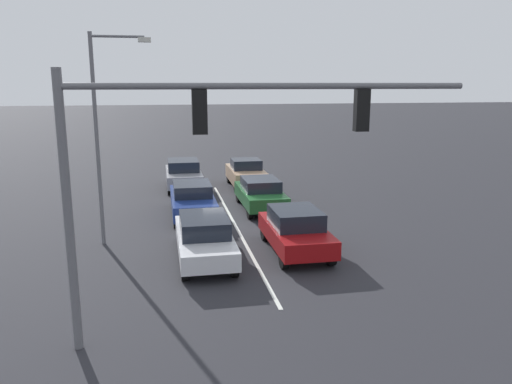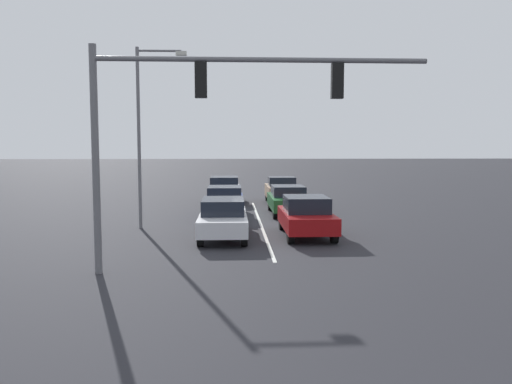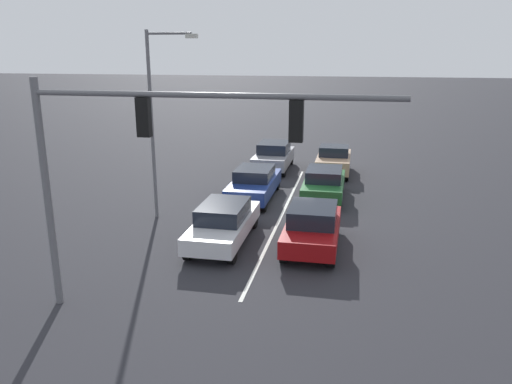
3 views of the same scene
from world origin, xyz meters
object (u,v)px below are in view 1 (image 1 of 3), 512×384
object	(u,v)px
car_tan_leftlane_third	(246,173)
car_gray_midlane_third	(183,174)
car_navy_midlane_second	(192,199)
car_maroon_leftlane_front	(295,230)
street_lamp_right_shoulder	(103,125)
traffic_signal_gantry	(194,146)
car_silver_midlane_front	(204,237)
car_darkgreen_leftlane_second	(260,193)

from	to	relation	value
car_tan_leftlane_third	car_gray_midlane_third	bearing A→B (deg)	-6.49
car_navy_midlane_second	car_gray_midlane_third	xyz separation A→B (m)	(0.10, -6.15, 0.06)
car_maroon_leftlane_front	car_tan_leftlane_third	xyz separation A→B (m)	(-0.18, -11.34, 0.01)
car_gray_midlane_third	street_lamp_right_shoulder	xyz separation A→B (m)	(3.17, 9.59, 3.58)
car_navy_midlane_second	street_lamp_right_shoulder	bearing A→B (deg)	46.49
traffic_signal_gantry	street_lamp_right_shoulder	xyz separation A→B (m)	(2.70, -7.59, -0.11)
car_navy_midlane_second	traffic_signal_gantry	bearing A→B (deg)	87.01
street_lamp_right_shoulder	car_silver_midlane_front	bearing A→B (deg)	145.52
car_silver_midlane_front	car_navy_midlane_second	xyz separation A→B (m)	(0.03, -5.71, -0.00)
car_navy_midlane_second	car_gray_midlane_third	world-z (taller)	car_gray_midlane_third
car_darkgreen_leftlane_second	traffic_signal_gantry	size ratio (longest dim) A/B	0.48
car_maroon_leftlane_front	car_silver_midlane_front	distance (m)	3.22
car_gray_midlane_third	car_tan_leftlane_third	world-z (taller)	car_tan_leftlane_third
car_maroon_leftlane_front	car_navy_midlane_second	xyz separation A→B (m)	(3.24, -5.59, -0.03)
car_silver_midlane_front	car_gray_midlane_third	world-z (taller)	car_gray_midlane_third
car_maroon_leftlane_front	traffic_signal_gantry	bearing A→B (deg)	54.92
car_silver_midlane_front	car_gray_midlane_third	xyz separation A→B (m)	(0.13, -11.86, 0.06)
street_lamp_right_shoulder	car_maroon_leftlane_front	bearing A→B (deg)	161.75
car_darkgreen_leftlane_second	car_gray_midlane_third	world-z (taller)	car_gray_midlane_third
car_navy_midlane_second	car_gray_midlane_third	bearing A→B (deg)	-89.06
car_silver_midlane_front	street_lamp_right_shoulder	distance (m)	5.41
car_navy_midlane_second	car_darkgreen_leftlane_second	bearing A→B (deg)	-169.23
car_maroon_leftlane_front	car_silver_midlane_front	xyz separation A→B (m)	(3.22, 0.12, -0.03)
car_darkgreen_leftlane_second	street_lamp_right_shoulder	bearing A→B (deg)	31.99
car_tan_leftlane_third	car_maroon_leftlane_front	bearing A→B (deg)	89.09
car_silver_midlane_front	car_navy_midlane_second	world-z (taller)	car_navy_midlane_second
car_darkgreen_leftlane_second	car_tan_leftlane_third	world-z (taller)	car_tan_leftlane_third
car_silver_midlane_front	car_tan_leftlane_third	xyz separation A→B (m)	(-3.40, -11.46, 0.04)
car_silver_midlane_front	car_gray_midlane_third	size ratio (longest dim) A/B	1.07
car_darkgreen_leftlane_second	car_navy_midlane_second	size ratio (longest dim) A/B	0.91
car_maroon_leftlane_front	car_silver_midlane_front	world-z (taller)	car_maroon_leftlane_front
traffic_signal_gantry	car_navy_midlane_second	bearing A→B (deg)	-92.99
car_gray_midlane_third	car_tan_leftlane_third	bearing A→B (deg)	173.51
car_darkgreen_leftlane_second	traffic_signal_gantry	distance (m)	12.81
traffic_signal_gantry	street_lamp_right_shoulder	size ratio (longest dim) A/B	1.20
car_silver_midlane_front	traffic_signal_gantry	world-z (taller)	traffic_signal_gantry
car_silver_midlane_front	car_darkgreen_leftlane_second	bearing A→B (deg)	-116.86
car_darkgreen_leftlane_second	car_navy_midlane_second	world-z (taller)	car_navy_midlane_second
car_maroon_leftlane_front	car_darkgreen_leftlane_second	distance (m)	6.21
car_darkgreen_leftlane_second	street_lamp_right_shoulder	world-z (taller)	street_lamp_right_shoulder
car_navy_midlane_second	traffic_signal_gantry	size ratio (longest dim) A/B	0.53
street_lamp_right_shoulder	traffic_signal_gantry	bearing A→B (deg)	109.56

